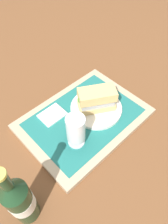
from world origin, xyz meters
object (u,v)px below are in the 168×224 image
(plate, at_px, (96,108))
(sandwich, at_px, (96,99))
(beer_glass, at_px, (76,130))
(beer_bottle, at_px, (20,200))

(plate, relative_size, sandwich, 1.32)
(plate, bearing_deg, beer_glass, 19.37)
(plate, distance_m, sandwich, 0.05)
(plate, relative_size, beer_bottle, 0.71)
(sandwich, relative_size, beer_glass, 1.16)
(plate, bearing_deg, beer_bottle, 16.63)
(sandwich, bearing_deg, beer_glass, 51.38)
(plate, bearing_deg, sandwich, -31.03)
(sandwich, xyz_separation_m, beer_bottle, (0.38, 0.12, 0.03))
(sandwich, distance_m, beer_glass, 0.15)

